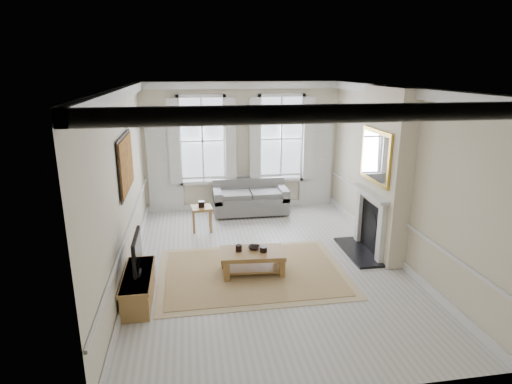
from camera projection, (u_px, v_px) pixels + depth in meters
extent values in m
plane|color=#B7B5AD|center=(266.00, 264.00, 8.47)|extent=(7.20, 7.20, 0.00)
plane|color=white|center=(267.00, 87.00, 7.51)|extent=(7.20, 7.20, 0.00)
plane|color=beige|center=(242.00, 147.00, 11.40)|extent=(5.20, 0.00, 5.20)
plane|color=beige|center=(123.00, 187.00, 7.59)|extent=(0.00, 7.20, 7.20)
plane|color=beige|center=(397.00, 175.00, 8.39)|extent=(0.00, 7.20, 7.20)
cube|color=silver|center=(165.00, 170.00, 11.20)|extent=(0.90, 0.08, 2.30)
cube|color=silver|center=(316.00, 165.00, 11.83)|extent=(0.90, 0.08, 2.30)
cube|color=#AB7D1D|center=(126.00, 164.00, 7.78)|extent=(0.05, 1.66, 1.06)
cube|color=beige|center=(384.00, 173.00, 8.55)|extent=(0.35, 1.70, 3.38)
cube|color=black|center=(358.00, 252.00, 8.95)|extent=(0.55, 1.50, 0.05)
cube|color=silver|center=(381.00, 236.00, 8.31)|extent=(0.10, 0.18, 1.15)
cube|color=silver|center=(359.00, 218.00, 9.35)|extent=(0.10, 0.18, 1.15)
cube|color=silver|center=(369.00, 193.00, 8.62)|extent=(0.20, 1.45, 0.06)
cube|color=black|center=(371.00, 227.00, 8.84)|extent=(0.02, 0.92, 1.00)
cube|color=gold|center=(375.00, 156.00, 8.42)|extent=(0.06, 1.26, 1.06)
cube|color=slate|center=(250.00, 203.00, 11.30)|extent=(1.93, 0.94, 0.44)
cube|color=slate|center=(248.00, 186.00, 11.54)|extent=(1.93, 0.20, 0.44)
cube|color=slate|center=(217.00, 195.00, 11.09)|extent=(0.20, 0.94, 0.30)
cube|color=slate|center=(283.00, 192.00, 11.36)|extent=(0.20, 0.94, 0.30)
cylinder|color=brown|center=(220.00, 218.00, 10.90)|extent=(0.06, 0.06, 0.08)
cylinder|color=brown|center=(279.00, 206.00, 11.83)|extent=(0.06, 0.06, 0.08)
cube|color=brown|center=(202.00, 208.00, 10.07)|extent=(0.52, 0.52, 0.06)
cube|color=brown|center=(194.00, 223.00, 9.94)|extent=(0.05, 0.05, 0.52)
cube|color=brown|center=(210.00, 222.00, 10.00)|extent=(0.05, 0.05, 0.52)
cube|color=brown|center=(194.00, 217.00, 10.30)|extent=(0.05, 0.05, 0.52)
cube|color=brown|center=(209.00, 217.00, 10.35)|extent=(0.05, 0.05, 0.52)
cube|color=tan|center=(252.00, 272.00, 8.08)|extent=(3.50, 2.60, 0.02)
cube|color=brown|center=(252.00, 253.00, 7.97)|extent=(1.22, 0.77, 0.08)
cube|color=brown|center=(228.00, 272.00, 7.72)|extent=(0.10, 0.10, 0.36)
cube|color=brown|center=(281.00, 268.00, 7.87)|extent=(0.10, 0.10, 0.36)
cube|color=brown|center=(225.00, 260.00, 8.19)|extent=(0.10, 0.10, 0.36)
cube|color=brown|center=(275.00, 257.00, 8.34)|extent=(0.10, 0.10, 0.36)
cylinder|color=black|center=(239.00, 248.00, 7.95)|extent=(0.12, 0.12, 0.12)
cylinder|color=black|center=(263.00, 249.00, 7.93)|extent=(0.14, 0.14, 0.10)
imported|color=black|center=(254.00, 248.00, 8.05)|extent=(0.29, 0.29, 0.06)
cube|color=brown|center=(139.00, 287.00, 7.07)|extent=(0.43, 1.35, 0.48)
cube|color=black|center=(139.00, 273.00, 7.00)|extent=(0.08, 0.30, 0.03)
cube|color=black|center=(137.00, 251.00, 6.89)|extent=(0.05, 0.90, 0.55)
cube|color=black|center=(139.00, 251.00, 6.89)|extent=(0.01, 0.83, 0.49)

